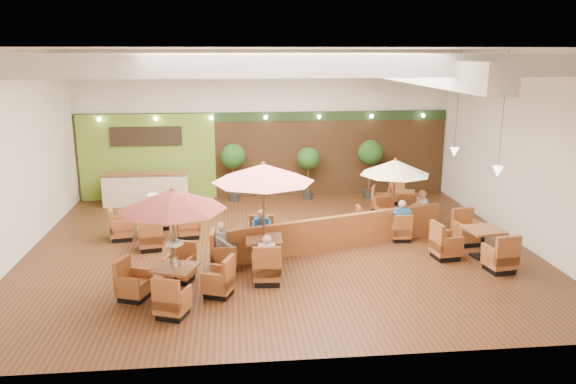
{
  "coord_description": "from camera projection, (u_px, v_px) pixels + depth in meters",
  "views": [
    {
      "loc": [
        -1.29,
        -15.05,
        5.45
      ],
      "look_at": [
        0.3,
        0.5,
        1.5
      ],
      "focal_mm": 35.0,
      "sensor_mm": 36.0,
      "label": 1
    }
  ],
  "objects": [
    {
      "name": "topiary_1",
      "position": [
        308.0,
        161.0,
        20.88
      ],
      "size": [
        0.85,
        0.85,
        1.97
      ],
      "color": "black",
      "rests_on": "ground"
    },
    {
      "name": "diner_2",
      "position": [
        224.0,
        241.0,
        14.23
      ],
      "size": [
        0.36,
        0.42,
        0.81
      ],
      "rotation": [
        0.0,
        0.0,
        4.57
      ],
      "color": "gray",
      "rests_on": "ground"
    },
    {
      "name": "diner_4",
      "position": [
        420.0,
        207.0,
        17.28
      ],
      "size": [
        0.36,
        0.44,
        0.85
      ],
      "rotation": [
        0.0,
        0.0,
        1.45
      ],
      "color": "white",
      "rests_on": "ground"
    },
    {
      "name": "diner_3",
      "position": [
        401.0,
        216.0,
        16.38
      ],
      "size": [
        0.4,
        0.33,
        0.78
      ],
      "rotation": [
        0.0,
        0.0,
        -0.09
      ],
      "color": "#2662A5",
      "rests_on": "ground"
    },
    {
      "name": "table_0",
      "position": [
        173.0,
        224.0,
        12.32
      ],
      "size": [
        2.69,
        2.69,
        2.59
      ],
      "rotation": [
        0.0,
        0.0,
        -0.37
      ],
      "color": "brown",
      "rests_on": "ground"
    },
    {
      "name": "table_2",
      "position": [
        394.0,
        181.0,
        16.99
      ],
      "size": [
        2.26,
        2.26,
        2.32
      ],
      "rotation": [
        0.0,
        0.0,
        -0.03
      ],
      "color": "brown",
      "rests_on": "ground"
    },
    {
      "name": "table_4",
      "position": [
        472.0,
        244.0,
        15.11
      ],
      "size": [
        1.92,
        2.81,
        1.03
      ],
      "rotation": [
        0.0,
        0.0,
        0.14
      ],
      "color": "brown",
      "rests_on": "ground"
    },
    {
      "name": "table_5",
      "position": [
        396.0,
        201.0,
        19.69
      ],
      "size": [
        1.69,
        2.4,
        0.85
      ],
      "rotation": [
        0.0,
        0.0,
        -0.36
      ],
      "color": "brown",
      "rests_on": "ground"
    },
    {
      "name": "table_1",
      "position": [
        261.0,
        193.0,
        14.02
      ],
      "size": [
        2.66,
        2.73,
        2.79
      ],
      "rotation": [
        0.0,
        0.0,
        -0.04
      ],
      "color": "brown",
      "rests_on": "ground"
    },
    {
      "name": "diner_1",
      "position": [
        262.0,
        228.0,
        15.32
      ],
      "size": [
        0.39,
        0.31,
        0.79
      ],
      "rotation": [
        0.0,
        0.0,
        3.17
      ],
      "color": "#2662A5",
      "rests_on": "ground"
    },
    {
      "name": "room",
      "position": [
        284.0,
        115.0,
        16.29
      ],
      "size": [
        14.04,
        14.0,
        5.52
      ],
      "color": "#381E0F",
      "rests_on": "ground"
    },
    {
      "name": "topiary_0",
      "position": [
        233.0,
        159.0,
        20.58
      ],
      "size": [
        0.92,
        0.92,
        2.15
      ],
      "color": "black",
      "rests_on": "ground"
    },
    {
      "name": "topiary_2",
      "position": [
        370.0,
        155.0,
        21.07
      ],
      "size": [
        0.95,
        0.95,
        2.2
      ],
      "color": "black",
      "rests_on": "ground"
    },
    {
      "name": "diner_0",
      "position": [
        267.0,
        254.0,
        13.35
      ],
      "size": [
        0.4,
        0.33,
        0.78
      ],
      "rotation": [
        0.0,
        0.0,
        0.08
      ],
      "color": "white",
      "rests_on": "ground"
    },
    {
      "name": "table_3",
      "position": [
        155.0,
        225.0,
        16.64
      ],
      "size": [
        2.7,
        2.7,
        1.55
      ],
      "rotation": [
        0.0,
        0.0,
        0.19
      ],
      "color": "brown",
      "rests_on": "ground"
    },
    {
      "name": "service_counter",
      "position": [
        146.0,
        189.0,
        20.32
      ],
      "size": [
        3.0,
        0.75,
        1.18
      ],
      "color": "beige",
      "rests_on": "ground"
    },
    {
      "name": "booth_divider",
      "position": [
        337.0,
        233.0,
        15.75
      ],
      "size": [
        6.67,
        2.35,
        0.96
      ],
      "primitive_type": "cube",
      "rotation": [
        0.0,
        0.0,
        0.32
      ],
      "color": "brown",
      "rests_on": "ground"
    }
  ]
}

